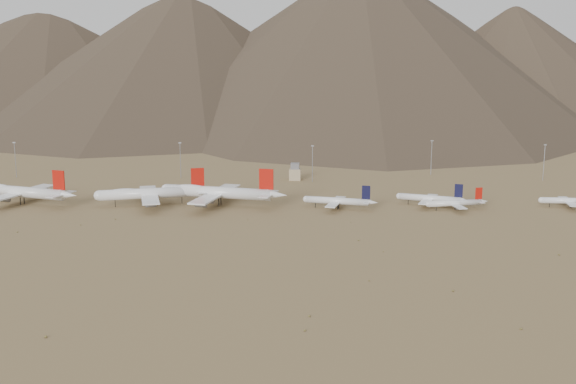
# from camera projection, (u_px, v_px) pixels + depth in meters

# --- Properties ---
(ground) EXTENTS (3000.00, 3000.00, 0.00)m
(ground) POSITION_uv_depth(u_px,v_px,m) (230.00, 219.00, 394.54)
(ground) COLOR olive
(ground) RESTS_ON ground
(mountain_ridge) EXTENTS (4400.00, 1000.00, 300.00)m
(mountain_ridge) POSITION_uv_depth(u_px,v_px,m) (298.00, 13.00, 1246.20)
(mountain_ridge) COLOR brown
(mountain_ridge) RESTS_ON ground
(widebody_west) EXTENTS (72.26, 57.39, 22.19)m
(widebody_west) POSITION_uv_depth(u_px,v_px,m) (20.00, 192.00, 429.79)
(widebody_west) COLOR white
(widebody_west) RESTS_ON ground
(widebody_centre) EXTENTS (70.14, 55.54, 21.41)m
(widebody_centre) POSITION_uv_depth(u_px,v_px,m) (152.00, 193.00, 426.71)
(widebody_centre) COLOR white
(widebody_centre) RESTS_ON ground
(widebody_east) EXTENTS (77.67, 60.97, 23.39)m
(widebody_east) POSITION_uv_depth(u_px,v_px,m) (218.00, 192.00, 425.83)
(widebody_east) COLOR white
(widebody_east) RESTS_ON ground
(narrowbody_a) EXTENTS (43.58, 32.02, 14.60)m
(narrowbody_a) POSITION_uv_depth(u_px,v_px,m) (339.00, 201.00, 417.49)
(narrowbody_a) COLOR white
(narrowbody_a) RESTS_ON ground
(narrowbody_b) EXTENTS (41.98, 31.27, 14.38)m
(narrowbody_b) POSITION_uv_depth(u_px,v_px,m) (431.00, 199.00, 424.68)
(narrowbody_b) COLOR white
(narrowbody_b) RESTS_ON ground
(narrowbody_c) EXTENTS (37.53, 27.66, 12.62)m
(narrowbody_c) POSITION_uv_depth(u_px,v_px,m) (456.00, 203.00, 415.30)
(narrowbody_c) COLOR white
(narrowbody_c) RESTS_ON ground
(narrowbody_d) EXTENTS (39.02, 28.00, 12.87)m
(narrowbody_d) POSITION_uv_depth(u_px,v_px,m) (571.00, 201.00, 420.90)
(narrowbody_d) COLOR white
(narrowbody_d) RESTS_ON ground
(control_tower) EXTENTS (8.00, 8.00, 12.00)m
(control_tower) POSITION_uv_depth(u_px,v_px,m) (295.00, 173.00, 509.36)
(control_tower) COLOR tan
(control_tower) RESTS_ON ground
(mast_far_west) EXTENTS (2.00, 0.60, 25.70)m
(mast_far_west) POSITION_uv_depth(u_px,v_px,m) (15.00, 158.00, 517.67)
(mast_far_west) COLOR gray
(mast_far_west) RESTS_ON ground
(mast_west) EXTENTS (2.00, 0.60, 25.70)m
(mast_west) POSITION_uv_depth(u_px,v_px,m) (180.00, 158.00, 516.29)
(mast_west) COLOR gray
(mast_west) RESTS_ON ground
(mast_centre) EXTENTS (2.00, 0.60, 25.70)m
(mast_centre) POSITION_uv_depth(u_px,v_px,m) (312.00, 162.00, 500.43)
(mast_centre) COLOR gray
(mast_centre) RESTS_ON ground
(mast_east) EXTENTS (2.00, 0.60, 25.70)m
(mast_east) POSITION_uv_depth(u_px,v_px,m) (431.00, 156.00, 527.93)
(mast_east) COLOR gray
(mast_east) RESTS_ON ground
(mast_far_east) EXTENTS (2.00, 0.60, 25.70)m
(mast_far_east) POSITION_uv_depth(u_px,v_px,m) (544.00, 160.00, 506.06)
(mast_far_east) COLOR gray
(mast_far_east) RESTS_ON ground
(desert_scrub) EXTENTS (447.71, 174.99, 0.89)m
(desert_scrub) POSITION_uv_depth(u_px,v_px,m) (239.00, 271.00, 301.43)
(desert_scrub) COLOR olive
(desert_scrub) RESTS_ON ground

